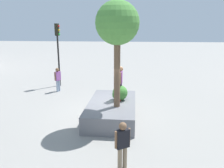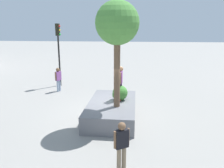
{
  "view_description": "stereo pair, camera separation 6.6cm",
  "coord_description": "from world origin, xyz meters",
  "px_view_note": "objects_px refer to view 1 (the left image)",
  "views": [
    {
      "loc": [
        -10.77,
        -1.27,
        4.27
      ],
      "look_at": [
        -0.48,
        -0.24,
        1.67
      ],
      "focal_mm": 36.17,
      "sensor_mm": 36.0,
      "label": 1
    },
    {
      "loc": [
        -10.76,
        -1.34,
        4.27
      ],
      "look_at": [
        -0.48,
        -0.24,
        1.67
      ],
      "focal_mm": 36.17,
      "sensor_mm": 36.0,
      "label": 2
    }
  ],
  "objects_px": {
    "planter_ledge": "(112,110)",
    "plaza_tree": "(117,25)",
    "pedestrian_crossing": "(58,78)",
    "skateboard": "(120,98)",
    "skateboarder": "(120,80)",
    "passerby_with_bag": "(122,143)",
    "traffic_light_corner": "(58,44)"
  },
  "relations": [
    {
      "from": "plaza_tree",
      "to": "traffic_light_corner",
      "type": "bearing_deg",
      "value": 37.15
    },
    {
      "from": "passerby_with_bag",
      "to": "planter_ledge",
      "type": "bearing_deg",
      "value": 10.09
    },
    {
      "from": "passerby_with_bag",
      "to": "pedestrian_crossing",
      "type": "distance_m",
      "value": 9.66
    },
    {
      "from": "planter_ledge",
      "to": "skateboarder",
      "type": "height_order",
      "value": "skateboarder"
    },
    {
      "from": "plaza_tree",
      "to": "passerby_with_bag",
      "type": "height_order",
      "value": "plaza_tree"
    },
    {
      "from": "skateboard",
      "to": "skateboarder",
      "type": "xyz_separation_m",
      "value": [
        0.0,
        -0.0,
        0.94
      ]
    },
    {
      "from": "traffic_light_corner",
      "to": "skateboard",
      "type": "bearing_deg",
      "value": -137.37
    },
    {
      "from": "skateboard",
      "to": "traffic_light_corner",
      "type": "distance_m",
      "value": 7.58
    },
    {
      "from": "planter_ledge",
      "to": "traffic_light_corner",
      "type": "bearing_deg",
      "value": 38.1
    },
    {
      "from": "pedestrian_crossing",
      "to": "passerby_with_bag",
      "type": "bearing_deg",
      "value": -149.74
    },
    {
      "from": "traffic_light_corner",
      "to": "pedestrian_crossing",
      "type": "relative_size",
      "value": 2.78
    },
    {
      "from": "skateboarder",
      "to": "pedestrian_crossing",
      "type": "bearing_deg",
      "value": 50.15
    },
    {
      "from": "skateboarder",
      "to": "passerby_with_bag",
      "type": "bearing_deg",
      "value": -175.47
    },
    {
      "from": "traffic_light_corner",
      "to": "pedestrian_crossing",
      "type": "bearing_deg",
      "value": -165.78
    },
    {
      "from": "plaza_tree",
      "to": "passerby_with_bag",
      "type": "relative_size",
      "value": 2.97
    },
    {
      "from": "passerby_with_bag",
      "to": "pedestrian_crossing",
      "type": "height_order",
      "value": "pedestrian_crossing"
    },
    {
      "from": "passerby_with_bag",
      "to": "skateboard",
      "type": "bearing_deg",
      "value": 4.53
    },
    {
      "from": "pedestrian_crossing",
      "to": "traffic_light_corner",
      "type": "bearing_deg",
      "value": 14.22
    },
    {
      "from": "planter_ledge",
      "to": "traffic_light_corner",
      "type": "height_order",
      "value": "traffic_light_corner"
    },
    {
      "from": "skateboarder",
      "to": "skateboard",
      "type": "bearing_deg",
      "value": 93.58
    },
    {
      "from": "planter_ledge",
      "to": "plaza_tree",
      "type": "xyz_separation_m",
      "value": [
        -0.57,
        -0.28,
        4.0
      ]
    },
    {
      "from": "planter_ledge",
      "to": "traffic_light_corner",
      "type": "relative_size",
      "value": 0.93
    },
    {
      "from": "planter_ledge",
      "to": "skateboarder",
      "type": "xyz_separation_m",
      "value": [
        0.45,
        -0.37,
        1.38
      ]
    },
    {
      "from": "passerby_with_bag",
      "to": "skateboarder",
      "type": "bearing_deg",
      "value": 4.53
    },
    {
      "from": "plaza_tree",
      "to": "pedestrian_crossing",
      "type": "relative_size",
      "value": 2.83
    },
    {
      "from": "plaza_tree",
      "to": "pedestrian_crossing",
      "type": "height_order",
      "value": "plaza_tree"
    },
    {
      "from": "skateboard",
      "to": "skateboarder",
      "type": "relative_size",
      "value": 0.51
    },
    {
      "from": "planter_ledge",
      "to": "skateboarder",
      "type": "distance_m",
      "value": 1.5
    },
    {
      "from": "plaza_tree",
      "to": "pedestrian_crossing",
      "type": "distance_m",
      "value": 7.36
    },
    {
      "from": "plaza_tree",
      "to": "passerby_with_bag",
      "type": "distance_m",
      "value": 5.0
    },
    {
      "from": "traffic_light_corner",
      "to": "plaza_tree",
      "type": "bearing_deg",
      "value": -142.85
    },
    {
      "from": "planter_ledge",
      "to": "pedestrian_crossing",
      "type": "distance_m",
      "value": 5.93
    }
  ]
}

